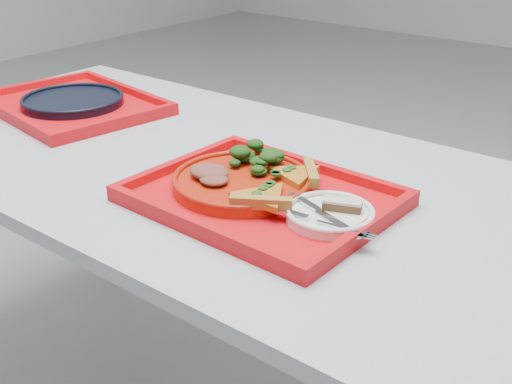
# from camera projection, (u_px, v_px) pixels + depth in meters

# --- Properties ---
(table) EXTENTS (1.60, 0.80, 0.75)m
(table) POSITION_uv_depth(u_px,v_px,m) (196.00, 190.00, 1.40)
(table) COLOR #99A0AB
(table) RESTS_ON ground
(tray_main) EXTENTS (0.46, 0.36, 0.01)m
(tray_main) POSITION_uv_depth(u_px,v_px,m) (262.00, 200.00, 1.17)
(tray_main) COLOR red
(tray_main) RESTS_ON table
(tray_far) EXTENTS (0.50, 0.42, 0.01)m
(tray_far) POSITION_uv_depth(u_px,v_px,m) (74.00, 107.00, 1.68)
(tray_far) COLOR red
(tray_far) RESTS_ON table
(dinner_plate) EXTENTS (0.26, 0.26, 0.02)m
(dinner_plate) POSITION_uv_depth(u_px,v_px,m) (242.00, 183.00, 1.20)
(dinner_plate) COLOR #AF200B
(dinner_plate) RESTS_ON tray_main
(side_plate) EXTENTS (0.15, 0.15, 0.01)m
(side_plate) POSITION_uv_depth(u_px,v_px,m) (330.00, 216.00, 1.08)
(side_plate) COLOR white
(side_plate) RESTS_ON tray_main
(navy_plate) EXTENTS (0.26, 0.26, 0.02)m
(navy_plate) POSITION_uv_depth(u_px,v_px,m) (73.00, 102.00, 1.67)
(navy_plate) COLOR black
(navy_plate) RESTS_ON tray_far
(pizza_slice_a) EXTENTS (0.15, 0.16, 0.02)m
(pizza_slice_a) POSITION_uv_depth(u_px,v_px,m) (263.00, 195.00, 1.11)
(pizza_slice_a) COLOR gold
(pizza_slice_a) RESTS_ON dinner_plate
(pizza_slice_b) EXTENTS (0.15, 0.15, 0.02)m
(pizza_slice_b) POSITION_uv_depth(u_px,v_px,m) (295.00, 173.00, 1.20)
(pizza_slice_b) COLOR gold
(pizza_slice_b) RESTS_ON dinner_plate
(salad_heap) EXTENTS (0.10, 0.09, 0.05)m
(salad_heap) POSITION_uv_depth(u_px,v_px,m) (252.00, 153.00, 1.25)
(salad_heap) COLOR black
(salad_heap) RESTS_ON dinner_plate
(meat_portion) EXTENTS (0.08, 0.06, 0.02)m
(meat_portion) POSITION_uv_depth(u_px,v_px,m) (209.00, 172.00, 1.20)
(meat_portion) COLOR brown
(meat_portion) RESTS_ON dinner_plate
(dessert_bar) EXTENTS (0.07, 0.05, 0.02)m
(dessert_bar) POSITION_uv_depth(u_px,v_px,m) (342.00, 205.00, 1.09)
(dessert_bar) COLOR #462F17
(dessert_bar) RESTS_ON side_plate
(knife) EXTENTS (0.18, 0.07, 0.01)m
(knife) POSITION_uv_depth(u_px,v_px,m) (324.00, 214.00, 1.07)
(knife) COLOR silver
(knife) RESTS_ON side_plate
(fork) EXTENTS (0.19, 0.04, 0.01)m
(fork) POSITION_uv_depth(u_px,v_px,m) (316.00, 220.00, 1.05)
(fork) COLOR silver
(fork) RESTS_ON side_plate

